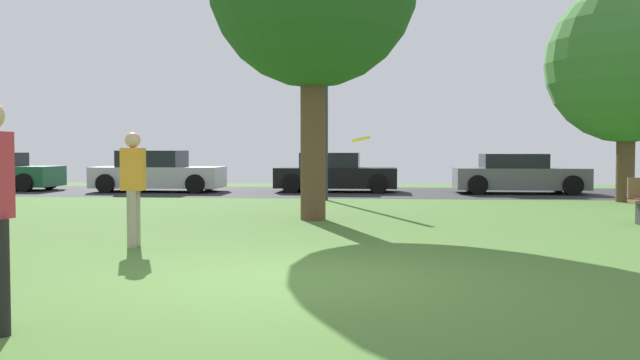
{
  "coord_description": "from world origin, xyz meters",
  "views": [
    {
      "loc": [
        1.03,
        -7.51,
        1.42
      ],
      "look_at": [
        0.0,
        3.85,
        0.94
      ],
      "focal_mm": 38.66,
      "sensor_mm": 36.0,
      "label": 1
    }
  ],
  "objects_px": {
    "person_catcher": "(133,184)",
    "parked_car_grey": "(518,175)",
    "parked_car_black": "(335,174)",
    "street_lamp_post": "(326,122)",
    "maple_tree_near": "(627,63)",
    "frisbee_disc": "(361,139)",
    "parked_car_silver": "(157,173)"
  },
  "relations": [
    {
      "from": "person_catcher",
      "to": "parked_car_grey",
      "type": "relative_size",
      "value": 0.4
    },
    {
      "from": "parked_car_black",
      "to": "parked_car_grey",
      "type": "bearing_deg",
      "value": -3.6
    },
    {
      "from": "parked_car_black",
      "to": "street_lamp_post",
      "type": "height_order",
      "value": "street_lamp_post"
    },
    {
      "from": "maple_tree_near",
      "to": "parked_car_black",
      "type": "relative_size",
      "value": 1.46
    },
    {
      "from": "maple_tree_near",
      "to": "person_catcher",
      "type": "bearing_deg",
      "value": -136.36
    },
    {
      "from": "parked_car_grey",
      "to": "parked_car_black",
      "type": "bearing_deg",
      "value": 176.4
    },
    {
      "from": "maple_tree_near",
      "to": "street_lamp_post",
      "type": "height_order",
      "value": "maple_tree_near"
    },
    {
      "from": "maple_tree_near",
      "to": "frisbee_disc",
      "type": "relative_size",
      "value": 16.77
    },
    {
      "from": "street_lamp_post",
      "to": "parked_car_silver",
      "type": "bearing_deg",
      "value": 150.27
    },
    {
      "from": "maple_tree_near",
      "to": "parked_car_silver",
      "type": "height_order",
      "value": "maple_tree_near"
    },
    {
      "from": "maple_tree_near",
      "to": "frisbee_disc",
      "type": "bearing_deg",
      "value": -125.32
    },
    {
      "from": "maple_tree_near",
      "to": "street_lamp_post",
      "type": "distance_m",
      "value": 8.48
    },
    {
      "from": "parked_car_black",
      "to": "maple_tree_near",
      "type": "bearing_deg",
      "value": -25.61
    },
    {
      "from": "maple_tree_near",
      "to": "street_lamp_post",
      "type": "bearing_deg",
      "value": -179.75
    },
    {
      "from": "frisbee_disc",
      "to": "parked_car_grey",
      "type": "relative_size",
      "value": 0.08
    },
    {
      "from": "person_catcher",
      "to": "frisbee_disc",
      "type": "bearing_deg",
      "value": 0.0
    },
    {
      "from": "street_lamp_post",
      "to": "maple_tree_near",
      "type": "bearing_deg",
      "value": 0.25
    },
    {
      "from": "person_catcher",
      "to": "parked_car_silver",
      "type": "distance_m",
      "value": 13.98
    },
    {
      "from": "person_catcher",
      "to": "parked_car_black",
      "type": "relative_size",
      "value": 0.41
    },
    {
      "from": "frisbee_disc",
      "to": "parked_car_silver",
      "type": "bearing_deg",
      "value": 119.17
    },
    {
      "from": "maple_tree_near",
      "to": "parked_car_black",
      "type": "distance_m",
      "value": 9.79
    },
    {
      "from": "person_catcher",
      "to": "parked_car_black",
      "type": "distance_m",
      "value": 14.04
    },
    {
      "from": "parked_car_black",
      "to": "parked_car_grey",
      "type": "height_order",
      "value": "parked_car_black"
    },
    {
      "from": "person_catcher",
      "to": "parked_car_grey",
      "type": "bearing_deg",
      "value": 58.99
    },
    {
      "from": "maple_tree_near",
      "to": "parked_car_grey",
      "type": "height_order",
      "value": "maple_tree_near"
    },
    {
      "from": "person_catcher",
      "to": "street_lamp_post",
      "type": "bearing_deg",
      "value": 78.47
    },
    {
      "from": "person_catcher",
      "to": "parked_car_grey",
      "type": "distance_m",
      "value": 15.78
    },
    {
      "from": "parked_car_grey",
      "to": "parked_car_silver",
      "type": "bearing_deg",
      "value": -179.32
    },
    {
      "from": "parked_car_black",
      "to": "parked_car_silver",
      "type": "bearing_deg",
      "value": -175.06
    },
    {
      "from": "parked_car_grey",
      "to": "street_lamp_post",
      "type": "relative_size",
      "value": 0.94
    },
    {
      "from": "person_catcher",
      "to": "parked_car_black",
      "type": "bearing_deg",
      "value": 81.82
    },
    {
      "from": "parked_car_black",
      "to": "street_lamp_post",
      "type": "bearing_deg",
      "value": -89.94
    }
  ]
}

